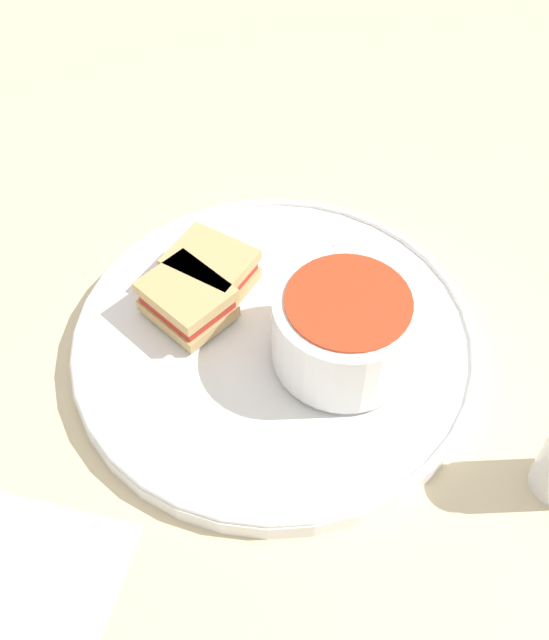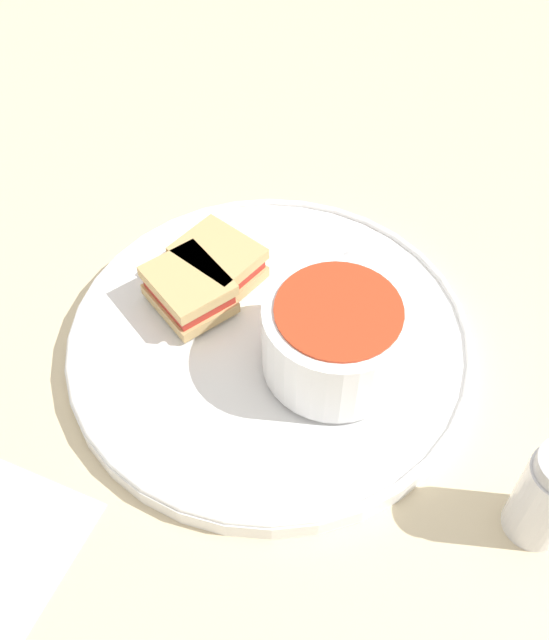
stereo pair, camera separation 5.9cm
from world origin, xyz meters
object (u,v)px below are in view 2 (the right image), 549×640
sandwich_half_near (223,262)px  sandwich_half_far (193,290)px  spoon (363,273)px  soup_bowl (341,337)px

sandwich_half_near → sandwich_half_far: size_ratio=1.00×
spoon → sandwich_half_near: (-0.00, -0.12, 0.01)m
spoon → sandwich_half_near: size_ratio=1.37×
soup_bowl → sandwich_half_far: (-0.06, -0.12, -0.02)m
soup_bowl → spoon: bearing=163.8°
soup_bowl → sandwich_half_near: bearing=-135.2°
spoon → sandwich_half_near: sandwich_half_near is taller
spoon → sandwich_half_far: 0.15m
sandwich_half_far → spoon: bearing=101.4°
soup_bowl → sandwich_half_near: size_ratio=1.30×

